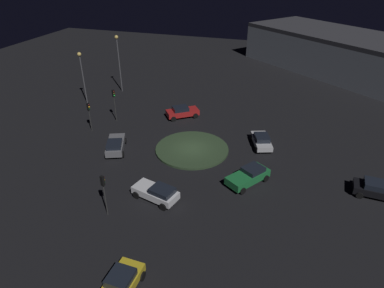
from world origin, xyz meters
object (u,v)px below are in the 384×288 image
object	(u,v)px
streetlamp_southwest	(118,55)
traffic_light_south_near	(89,111)
car_silver	(262,140)
car_red	(182,112)
car_white	(157,192)
car_grey	(115,145)
streetlamp_southwest_near	(82,69)
car_black	(378,189)
traffic_light_south	(114,99)
car_green	(249,176)
traffic_light_east	(104,188)
car_yellow	(120,285)
store_building	(347,54)

from	to	relation	value
streetlamp_southwest	traffic_light_south_near	bearing A→B (deg)	12.36
car_silver	car_red	size ratio (longest dim) A/B	0.98
car_silver	car_white	xyz separation A→B (m)	(12.62, -7.72, 0.06)
car_grey	streetlamp_southwest_near	size ratio (longest dim) A/B	0.62
traffic_light_south_near	car_silver	bearing A→B (deg)	10.15
car_black	traffic_light_south	distance (m)	31.42
car_green	streetlamp_southwest	distance (m)	30.33
car_red	streetlamp_southwest_near	bearing A→B (deg)	142.09
car_white	traffic_light_south_near	size ratio (longest dim) A/B	1.22
car_white	car_red	size ratio (longest dim) A/B	1.00
car_white	traffic_light_south	world-z (taller)	traffic_light_south
car_green	car_white	distance (m)	9.02
car_grey	traffic_light_east	world-z (taller)	traffic_light_east
car_yellow	streetlamp_southwest_near	distance (m)	34.12
car_green	streetlamp_southwest	world-z (taller)	streetlamp_southwest
traffic_light_south	streetlamp_southwest_near	world-z (taller)	streetlamp_southwest_near
car_yellow	traffic_light_south_near	distance (m)	24.47
streetlamp_southwest	streetlamp_southwest_near	bearing A→B (deg)	-23.58
car_green	car_grey	bearing A→B (deg)	-60.81
car_grey	car_red	bearing A→B (deg)	-43.81
traffic_light_south	car_red	bearing A→B (deg)	44.59
streetlamp_southwest_near	car_black	bearing A→B (deg)	73.69
car_green	streetlamp_southwest	xyz separation A→B (m)	(-18.54, -23.47, 5.02)
car_yellow	store_building	size ratio (longest dim) A/B	0.11
car_green	traffic_light_south_near	bearing A→B (deg)	-69.07
car_white	car_red	xyz separation A→B (m)	(-17.23, -3.55, 0.02)
car_green	car_silver	xyz separation A→B (m)	(-7.55, 0.26, -0.07)
car_grey	streetlamp_southwest	size ratio (longest dim) A/B	0.53
streetlamp_southwest_near	traffic_light_east	bearing A→B (deg)	36.60
car_white	car_yellow	distance (m)	9.73
traffic_light_south	car_green	bearing A→B (deg)	-4.51
car_red	car_yellow	size ratio (longest dim) A/B	1.12
streetlamp_southwest	car_silver	bearing A→B (deg)	65.16
car_white	car_grey	size ratio (longest dim) A/B	0.98
streetlamp_southwest	streetlamp_southwest_near	world-z (taller)	streetlamp_southwest
streetlamp_southwest_near	car_grey	bearing A→B (deg)	44.44
store_building	streetlamp_southwest	bearing A→B (deg)	69.30
car_red	traffic_light_south_near	bearing A→B (deg)	-179.22
car_grey	store_building	bearing A→B (deg)	-57.31
car_silver	car_red	bearing A→B (deg)	-131.57
car_green	car_white	world-z (taller)	car_green
traffic_light_east	car_white	bearing A→B (deg)	-29.83
car_grey	traffic_light_east	xyz separation A→B (m)	(9.61, 4.49, 2.06)
car_yellow	streetlamp_southwest_near	xyz separation A→B (m)	(-27.22, -20.09, 4.42)
car_black	car_green	bearing A→B (deg)	-168.53
car_yellow	traffic_light_east	size ratio (longest dim) A/B	1.02
car_green	traffic_light_south_near	xyz separation A→B (m)	(-4.93, -20.49, 1.87)
traffic_light_east	traffic_light_south_near	bearing A→B (deg)	52.90
traffic_light_east	car_yellow	bearing A→B (deg)	-127.96
car_silver	car_grey	bearing A→B (deg)	-87.65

